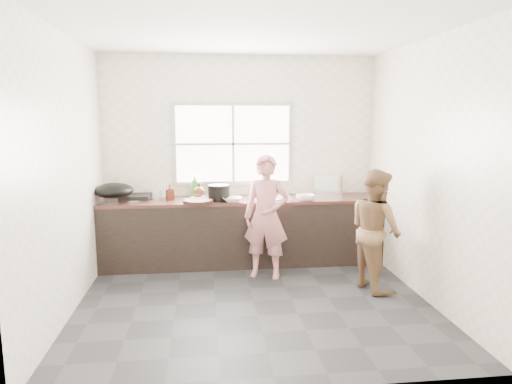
{
  "coord_description": "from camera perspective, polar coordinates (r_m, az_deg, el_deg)",
  "views": [
    {
      "loc": [
        -0.49,
        -4.49,
        1.9
      ],
      "look_at": [
        0.1,
        0.65,
        1.05
      ],
      "focal_mm": 32.0,
      "sensor_mm": 36.0,
      "label": 1
    }
  ],
  "objects": [
    {
      "name": "sink",
      "position": [
        5.94,
        1.69,
        -0.72
      ],
      "size": [
        0.55,
        0.45,
        0.02
      ],
      "primitive_type": "cube",
      "color": "silver",
      "rests_on": "countertop"
    },
    {
      "name": "cabinet",
      "position": [
        5.99,
        -1.66,
        -5.07
      ],
      "size": [
        3.6,
        0.62,
        0.82
      ],
      "primitive_type": "cube",
      "color": "black",
      "rests_on": "floor"
    },
    {
      "name": "bowl_held",
      "position": [
        5.87,
        3.43,
        -0.61
      ],
      "size": [
        0.21,
        0.21,
        0.06
      ],
      "primitive_type": "imported",
      "rotation": [
        0.0,
        0.0,
        -0.18
      ],
      "color": "white",
      "rests_on": "countertop"
    },
    {
      "name": "window_glazing",
      "position": [
        6.08,
        -2.87,
        6.02
      ],
      "size": [
        1.5,
        0.01,
        1.0
      ],
      "primitive_type": "cube",
      "color": "white",
      "rests_on": "window_frame"
    },
    {
      "name": "floor",
      "position": [
        4.91,
        -0.3,
        -13.53
      ],
      "size": [
        3.6,
        3.2,
        0.01
      ],
      "primitive_type": "cube",
      "color": "#29292B",
      "rests_on": "ground"
    },
    {
      "name": "black_pot",
      "position": [
        5.78,
        -4.67,
        -0.07
      ],
      "size": [
        0.32,
        0.32,
        0.2
      ],
      "primitive_type": "cylinder",
      "rotation": [
        0.0,
        0.0,
        0.19
      ],
      "color": "black",
      "rests_on": "countertop"
    },
    {
      "name": "bottle_green",
      "position": [
        6.08,
        -7.66,
        0.83
      ],
      "size": [
        0.12,
        0.12,
        0.3
      ],
      "primitive_type": "imported",
      "rotation": [
        0.0,
        0.0,
        -0.03
      ],
      "color": "#36862B",
      "rests_on": "countertop"
    },
    {
      "name": "window_frame",
      "position": [
        6.11,
        -2.89,
        6.03
      ],
      "size": [
        1.6,
        0.05,
        1.1
      ],
      "primitive_type": "cube",
      "color": "#9EA0A5",
      "rests_on": "wall_back"
    },
    {
      "name": "wall_back",
      "position": [
        6.14,
        -1.95,
        4.19
      ],
      "size": [
        3.6,
        0.01,
        2.7
      ],
      "primitive_type": "cube",
      "color": "silver",
      "rests_on": "ground"
    },
    {
      "name": "bottle_brown_tall",
      "position": [
        5.9,
        -10.7,
        -0.12
      ],
      "size": [
        0.1,
        0.11,
        0.18
      ],
      "primitive_type": "imported",
      "rotation": [
        0.0,
        0.0,
        0.41
      ],
      "color": "#471E11",
      "rests_on": "countertop"
    },
    {
      "name": "person_side",
      "position": [
        5.23,
        14.72,
        -4.54
      ],
      "size": [
        0.65,
        0.76,
        1.35
      ],
      "primitive_type": "imported",
      "rotation": [
        0.0,
        0.0,
        1.81
      ],
      "color": "brown",
      "rests_on": "floor"
    },
    {
      "name": "pot_lid_right",
      "position": [
        6.1,
        -12.35,
        -0.66
      ],
      "size": [
        0.28,
        0.28,
        0.01
      ],
      "primitive_type": "cylinder",
      "rotation": [
        0.0,
        0.0,
        -0.19
      ],
      "color": "silver",
      "rests_on": "countertop"
    },
    {
      "name": "cutting_board",
      "position": [
        5.67,
        -7.23,
        -1.13
      ],
      "size": [
        0.4,
        0.4,
        0.04
      ],
      "primitive_type": "cylinder",
      "rotation": [
        0.0,
        0.0,
        0.06
      ],
      "color": "black",
      "rests_on": "countertop"
    },
    {
      "name": "wall_left",
      "position": [
        4.72,
        -22.7,
        1.89
      ],
      "size": [
        0.01,
        3.2,
        2.7
      ],
      "primitive_type": "cube",
      "color": "silver",
      "rests_on": "ground"
    },
    {
      "name": "wall_right",
      "position": [
        5.08,
        20.4,
        2.51
      ],
      "size": [
        0.01,
        3.2,
        2.7
      ],
      "primitive_type": "cube",
      "color": "beige",
      "rests_on": "ground"
    },
    {
      "name": "bowl_mince",
      "position": [
        5.68,
        -3.0,
        -0.94
      ],
      "size": [
        0.24,
        0.24,
        0.06
      ],
      "primitive_type": "imported",
      "rotation": [
        0.0,
        0.0,
        -0.01
      ],
      "color": "white",
      "rests_on": "countertop"
    },
    {
      "name": "wok",
      "position": [
        5.87,
        -17.36,
        0.18
      ],
      "size": [
        0.61,
        0.61,
        0.18
      ],
      "primitive_type": "ellipsoid",
      "rotation": [
        0.0,
        0.0,
        -0.32
      ],
      "color": "black",
      "rests_on": "burner"
    },
    {
      "name": "burner",
      "position": [
        6.08,
        -14.79,
        -0.56
      ],
      "size": [
        0.38,
        0.38,
        0.06
      ],
      "primitive_type": "cube",
      "rotation": [
        0.0,
        0.0,
        -0.03
      ],
      "color": "black",
      "rests_on": "countertop"
    },
    {
      "name": "wall_front",
      "position": [
        2.98,
        3.04,
        -1.35
      ],
      "size": [
        3.6,
        0.01,
        2.7
      ],
      "primitive_type": "cube",
      "color": "beige",
      "rests_on": "ground"
    },
    {
      "name": "pot_lid_left",
      "position": [
        5.98,
        -15.05,
        -0.96
      ],
      "size": [
        0.27,
        0.27,
        0.01
      ],
      "primitive_type": "cylinder",
      "rotation": [
        0.0,
        0.0,
        0.21
      ],
      "color": "silver",
      "rests_on": "countertop"
    },
    {
      "name": "woman",
      "position": [
        5.42,
        1.3,
        -3.61
      ],
      "size": [
        0.58,
        0.47,
        1.38
      ],
      "primitive_type": "imported",
      "rotation": [
        0.0,
        0.0,
        -0.32
      ],
      "color": "#D37F80",
      "rests_on": "floor"
    },
    {
      "name": "bowl_crabs",
      "position": [
        5.81,
        6.17,
        -0.75
      ],
      "size": [
        0.2,
        0.2,
        0.06
      ],
      "primitive_type": "imported",
      "rotation": [
        0.0,
        0.0,
        0.06
      ],
      "color": "white",
      "rests_on": "countertop"
    },
    {
      "name": "dish_rack",
      "position": [
        6.29,
        8.98,
        0.95
      ],
      "size": [
        0.41,
        0.32,
        0.27
      ],
      "primitive_type": "cube",
      "rotation": [
        0.0,
        0.0,
        -0.2
      ],
      "color": "silver",
      "rests_on": "countertop"
    },
    {
      "name": "plate_food",
      "position": [
        5.97,
        -7.25,
        -0.7
      ],
      "size": [
        0.26,
        0.26,
        0.02
      ],
      "primitive_type": "cylinder",
      "rotation": [
        0.0,
        0.0,
        0.4
      ],
      "color": "white",
      "rests_on": "countertop"
    },
    {
      "name": "cleaver",
      "position": [
        5.88,
        -6.04,
        -0.5
      ],
      "size": [
        0.2,
        0.16,
        0.01
      ],
      "primitive_type": "cube",
      "rotation": [
        0.0,
        0.0,
        0.44
      ],
      "color": "silver",
      "rests_on": "cutting_board"
    },
    {
      "name": "faucet",
      "position": [
        6.11,
        1.43,
        0.95
      ],
      "size": [
        0.02,
        0.02,
        0.3
      ],
      "primitive_type": "cylinder",
      "color": "silver",
      "rests_on": "countertop"
    },
    {
      "name": "bottle_brown_short",
      "position": [
        6.01,
        -7.12,
        0.2
      ],
      "size": [
        0.18,
        0.18,
        0.19
      ],
      "primitive_type": "imported",
      "rotation": [
        0.0,
        0.0,
        -0.29
      ],
      "color": "#482912",
      "rests_on": "countertop"
    },
    {
      "name": "countertop",
      "position": [
        5.9,
        -1.68,
        -1.03
      ],
      "size": [
        3.6,
        0.64,
        0.04
      ],
      "primitive_type": "cube",
      "color": "#3A1D18",
      "rests_on": "cabinet"
    },
    {
      "name": "glass_jar",
      "position": [
        6.12,
        -11.51,
        -0.18
      ],
      "size": [
        0.08,
        0.08,
        0.1
      ],
      "primitive_type": "cylinder",
      "rotation": [
        0.0,
        0.0,
        0.21
      ],
      "color": "silver",
      "rests_on": "countertop"
    },
    {
      "name": "ceiling",
      "position": [
        4.59,
        -0.33,
        19.41
      ],
      "size": [
        3.6,
        3.2,
        0.01
      ],
      "primitive_type": "cube",
      "color": "silver",
      "rests_on": "wall_back"
    }
  ]
}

